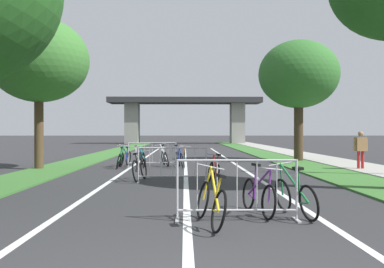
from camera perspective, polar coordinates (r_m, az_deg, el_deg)
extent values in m
cube|color=#386B2D|center=(28.47, -11.50, -2.67)|extent=(2.03, 59.76, 0.05)
cube|color=#386B2D|center=(28.49, 9.65, -2.66)|extent=(2.03, 59.76, 0.05)
cube|color=#9E9B93|center=(28.96, 13.80, -2.59)|extent=(2.22, 59.76, 0.08)
cube|color=silver|center=(20.85, -0.89, -3.82)|extent=(0.14, 34.57, 0.01)
cube|color=silver|center=(20.98, 5.46, -3.80)|extent=(0.14, 34.57, 0.01)
cube|color=silver|center=(20.97, -7.23, -3.80)|extent=(0.14, 34.57, 0.01)
cube|color=#2D2D30|center=(53.04, -0.96, 4.48)|extent=(18.75, 4.17, 0.66)
cube|color=gray|center=(53.30, -8.01, 1.41)|extent=(1.66, 2.40, 5.01)
cube|color=gray|center=(53.32, 6.08, 1.41)|extent=(1.66, 2.40, 5.01)
cylinder|color=#4C3823|center=(18.02, -19.81, 0.08)|extent=(0.36, 0.36, 2.89)
ellipsoid|color=#38702D|center=(18.24, -19.83, 9.32)|extent=(3.96, 3.96, 3.37)
cylinder|color=#3D2D1E|center=(22.29, 14.07, 0.17)|extent=(0.46, 0.46, 2.91)
ellipsoid|color=#2D6628|center=(22.48, 14.09, 7.77)|extent=(4.05, 4.05, 3.45)
cylinder|color=#ADADB2|center=(7.29, -1.99, -7.51)|extent=(0.04, 0.04, 1.05)
cube|color=#ADADB2|center=(7.38, -1.99, -11.44)|extent=(0.06, 0.44, 0.03)
cylinder|color=#ADADB2|center=(7.52, 13.82, -7.28)|extent=(0.04, 0.04, 1.05)
cube|color=#ADADB2|center=(7.61, 13.81, -11.09)|extent=(0.06, 0.44, 0.03)
cylinder|color=#ADADB2|center=(7.29, 6.04, -3.53)|extent=(2.03, 0.05, 0.04)
cylinder|color=#ADADB2|center=(7.39, 6.04, -10.11)|extent=(2.03, 0.05, 0.04)
cylinder|color=#ADADB2|center=(7.28, 0.70, -6.81)|extent=(0.02, 0.02, 0.87)
cylinder|color=#ADADB2|center=(7.30, 3.38, -6.80)|extent=(0.02, 0.02, 0.87)
cylinder|color=#ADADB2|center=(7.33, 6.04, -6.77)|extent=(0.02, 0.02, 0.87)
cylinder|color=#ADADB2|center=(7.37, 8.68, -6.72)|extent=(0.02, 0.02, 0.87)
cylinder|color=#ADADB2|center=(7.44, 11.27, -6.67)|extent=(0.02, 0.02, 0.87)
cylinder|color=#ADADB2|center=(12.81, -7.20, -4.12)|extent=(0.04, 0.04, 1.05)
cube|color=#ADADB2|center=(12.86, -7.20, -6.38)|extent=(0.08, 0.44, 0.03)
cylinder|color=#ADADB2|center=(12.87, 1.90, -4.10)|extent=(0.04, 0.04, 1.05)
cube|color=#ADADB2|center=(12.91, 1.90, -6.35)|extent=(0.08, 0.44, 0.03)
cylinder|color=#ADADB2|center=(12.77, -2.64, -1.86)|extent=(2.03, 0.15, 0.04)
cylinder|color=#ADADB2|center=(12.83, -2.64, -5.66)|extent=(2.03, 0.15, 0.04)
cylinder|color=#ADADB2|center=(12.79, -5.68, -3.72)|extent=(0.02, 0.02, 0.87)
cylinder|color=#ADADB2|center=(12.79, -4.16, -3.72)|extent=(0.02, 0.02, 0.87)
cylinder|color=#ADADB2|center=(12.79, -2.64, -3.72)|extent=(0.02, 0.02, 0.87)
cylinder|color=#ADADB2|center=(12.80, -1.12, -3.71)|extent=(0.02, 0.02, 0.87)
cylinder|color=#ADADB2|center=(12.83, 0.40, -3.71)|extent=(0.02, 0.02, 0.87)
cylinder|color=#ADADB2|center=(18.42, -8.53, -2.76)|extent=(0.04, 0.04, 1.05)
cube|color=#ADADB2|center=(18.45, -8.52, -4.34)|extent=(0.08, 0.44, 0.03)
cylinder|color=#ADADB2|center=(18.38, -2.18, -2.76)|extent=(0.04, 0.04, 1.05)
cube|color=#ADADB2|center=(18.41, -2.18, -4.34)|extent=(0.08, 0.44, 0.03)
cylinder|color=#ADADB2|center=(18.35, -5.36, -1.19)|extent=(2.03, 0.16, 0.04)
cylinder|color=#ADADB2|center=(18.39, -5.36, -3.83)|extent=(2.03, 0.16, 0.04)
cylinder|color=#ADADB2|center=(18.39, -7.47, -2.48)|extent=(0.02, 0.02, 0.87)
cylinder|color=#ADADB2|center=(18.37, -6.42, -2.48)|extent=(0.02, 0.02, 0.87)
cylinder|color=#ADADB2|center=(18.36, -5.36, -2.48)|extent=(0.02, 0.02, 0.87)
cylinder|color=#ADADB2|center=(18.36, -4.30, -2.48)|extent=(0.02, 0.02, 0.87)
cylinder|color=#ADADB2|center=(18.36, -3.24, -2.48)|extent=(0.02, 0.02, 0.87)
torus|color=black|center=(18.37, -1.90, -3.38)|extent=(0.29, 0.67, 0.65)
torus|color=black|center=(17.37, -1.32, -3.60)|extent=(0.29, 0.67, 0.65)
cylinder|color=#1E389E|center=(17.87, -1.81, -2.60)|extent=(0.11, 0.99, 0.59)
cylinder|color=#1E389E|center=(18.06, -1.92, -2.56)|extent=(0.19, 0.09, 0.66)
cylinder|color=#1E389E|center=(18.21, -1.80, -3.49)|extent=(0.10, 0.33, 0.08)
cylinder|color=#1E389E|center=(17.37, -1.52, -2.69)|extent=(0.16, 0.07, 0.56)
cube|color=black|center=(18.07, -2.14, -1.52)|extent=(0.15, 0.26, 0.07)
cylinder|color=#99999E|center=(17.37, -1.71, -1.78)|extent=(0.43, 0.11, 0.11)
torus|color=black|center=(7.51, 15.36, -8.92)|extent=(0.27, 0.64, 0.63)
torus|color=black|center=(8.33, 12.05, -7.99)|extent=(0.27, 0.64, 0.63)
cylinder|color=#1E7238|center=(7.84, 13.46, -6.33)|extent=(0.33, 0.89, 0.63)
cylinder|color=#1E7238|center=(7.69, 14.13, -6.75)|extent=(0.11, 0.13, 0.62)
cylinder|color=#1E7238|center=(7.64, 14.80, -8.93)|extent=(0.09, 0.31, 0.07)
cylinder|color=#1E7238|center=(8.26, 11.89, -5.98)|extent=(0.11, 0.11, 0.60)
cube|color=black|center=(7.61, 13.99, -4.50)|extent=(0.16, 0.26, 0.06)
cylinder|color=#99999E|center=(8.19, 11.73, -3.94)|extent=(0.47, 0.14, 0.09)
torus|color=black|center=(12.80, -7.53, -4.96)|extent=(0.24, 0.69, 0.68)
torus|color=black|center=(13.73, -6.51, -4.60)|extent=(0.24, 0.69, 0.68)
cylinder|color=black|center=(13.23, -7.19, -3.63)|extent=(0.10, 0.94, 0.57)
cylinder|color=black|center=(13.06, -7.36, -3.86)|extent=(0.14, 0.10, 0.56)
cylinder|color=black|center=(12.95, -7.34, -5.01)|extent=(0.08, 0.31, 0.08)
cylinder|color=black|center=(13.70, -6.69, -3.49)|extent=(0.13, 0.08, 0.54)
cube|color=black|center=(13.02, -7.57, -2.65)|extent=(0.14, 0.25, 0.06)
cylinder|color=#99999E|center=(13.67, -6.87, -2.38)|extent=(0.53, 0.10, 0.10)
torus|color=black|center=(6.44, 3.59, -10.30)|extent=(0.29, 0.68, 0.66)
torus|color=black|center=(7.49, 1.50, -8.81)|extent=(0.29, 0.68, 0.66)
cylinder|color=gold|center=(6.91, 3.03, -7.16)|extent=(0.09, 1.06, 0.61)
cylinder|color=gold|center=(6.72, 3.34, -7.93)|extent=(0.18, 0.10, 0.55)
cylinder|color=gold|center=(6.61, 3.16, -10.24)|extent=(0.10, 0.35, 0.08)
cylinder|color=gold|center=(7.43, 2.02, -6.63)|extent=(0.17, 0.07, 0.58)
cube|color=black|center=(6.66, 3.92, -5.63)|extent=(0.15, 0.25, 0.07)
cylinder|color=#99999E|center=(7.39, 2.55, -4.43)|extent=(0.47, 0.11, 0.13)
torus|color=black|center=(11.99, 3.30, -5.48)|extent=(0.22, 0.62, 0.60)
torus|color=black|center=(12.98, 2.48, -5.04)|extent=(0.22, 0.62, 0.60)
cylinder|color=red|center=(12.45, 3.11, -4.09)|extent=(0.05, 0.98, 0.54)
cylinder|color=red|center=(12.26, 3.27, -4.16)|extent=(0.17, 0.11, 0.61)
cylinder|color=red|center=(12.15, 3.14, -5.51)|extent=(0.07, 0.33, 0.07)
cylinder|color=red|center=(12.94, 2.71, -3.92)|extent=(0.14, 0.08, 0.52)
cube|color=black|center=(12.22, 3.56, -2.77)|extent=(0.13, 0.25, 0.07)
cylinder|color=#99999E|center=(12.91, 2.94, -2.80)|extent=(0.48, 0.08, 0.12)
torus|color=black|center=(18.31, -6.41, -3.44)|extent=(0.25, 0.63, 0.63)
torus|color=black|center=(19.39, -6.85, -3.22)|extent=(0.25, 0.63, 0.63)
cylinder|color=#197A7F|center=(18.81, -6.71, -2.47)|extent=(0.34, 1.03, 0.60)
cylinder|color=#197A7F|center=(18.60, -6.61, -2.71)|extent=(0.08, 0.13, 0.53)
cylinder|color=#197A7F|center=(18.49, -6.48, -3.47)|extent=(0.10, 0.35, 0.07)
cylinder|color=#197A7F|center=(19.35, -6.92, -2.40)|extent=(0.09, 0.11, 0.57)
cube|color=black|center=(18.55, -6.68, -1.90)|extent=(0.16, 0.26, 0.06)
cylinder|color=#99999E|center=(19.31, -7.00, -1.56)|extent=(0.52, 0.15, 0.08)
torus|color=black|center=(19.18, -1.10, -3.24)|extent=(0.11, 0.64, 0.64)
torus|color=black|center=(18.19, -1.06, -3.44)|extent=(0.11, 0.64, 0.64)
cylinder|color=orange|center=(18.69, -1.00, -2.46)|extent=(0.11, 0.97, 0.60)
cylinder|color=orange|center=(18.89, -1.02, -2.56)|extent=(0.11, 0.12, 0.59)
cylinder|color=orange|center=(19.02, -1.10, -3.34)|extent=(0.03, 0.32, 0.08)
cylinder|color=orange|center=(18.20, -0.98, -2.54)|extent=(0.10, 0.10, 0.57)
cube|color=black|center=(18.91, -0.93, -1.68)|extent=(0.11, 0.24, 0.06)
cylinder|color=#99999E|center=(18.21, -0.89, -1.65)|extent=(0.48, 0.03, 0.07)
torus|color=black|center=(18.40, -7.24, -3.36)|extent=(0.19, 0.67, 0.66)
torus|color=black|center=(17.42, -7.37, -3.57)|extent=(0.19, 0.67, 0.66)
cylinder|color=#B7B7BC|center=(17.92, -7.44, -2.56)|extent=(0.06, 0.96, 0.60)
cylinder|color=#B7B7BC|center=(18.11, -7.40, -2.60)|extent=(0.15, 0.11, 0.62)
cylinder|color=#B7B7BC|center=(18.25, -7.25, -3.47)|extent=(0.06, 0.32, 0.08)
cylinder|color=#B7B7BC|center=(17.43, -7.51, -2.64)|extent=(0.13, 0.09, 0.57)
cube|color=black|center=(18.13, -7.55, -1.63)|extent=(0.12, 0.25, 0.06)
cylinder|color=#99999E|center=(17.45, -7.65, -1.71)|extent=(0.55, 0.07, 0.11)
torus|color=black|center=(18.32, -3.43, -3.39)|extent=(0.31, 0.67, 0.65)
torus|color=black|center=(19.33, -3.92, -3.20)|extent=(0.31, 0.67, 0.65)
cylinder|color=silver|center=(18.78, -3.86, -2.39)|extent=(0.36, 0.96, 0.63)
cylinder|color=silver|center=(18.58, -3.75, -2.48)|extent=(0.17, 0.15, 0.66)
cylinder|color=silver|center=(18.49, -3.50, -3.43)|extent=(0.09, 0.33, 0.08)
cylinder|color=silver|center=(19.28, -4.09, -2.32)|extent=(0.16, 0.12, 0.61)
cube|color=black|center=(18.53, -3.95, -1.47)|extent=(0.15, 0.26, 0.07)
cylinder|color=#99999E|center=(19.24, -4.27, -1.43)|extent=(0.51, 0.13, 0.13)
torus|color=black|center=(8.42, 7.59, -7.95)|extent=(0.22, 0.62, 0.62)
torus|color=black|center=(7.50, 10.22, -8.98)|extent=(0.22, 0.62, 0.62)
cylinder|color=#662884|center=(7.95, 8.95, -6.39)|extent=(0.28, 0.95, 0.60)
cylinder|color=#662884|center=(8.12, 8.45, -6.34)|extent=(0.10, 0.13, 0.64)
cylinder|color=#662884|center=(8.27, 7.95, -8.26)|extent=(0.09, 0.32, 0.07)
cylinder|color=#662884|center=(7.49, 10.35, -6.80)|extent=(0.09, 0.10, 0.57)
cube|color=black|center=(8.14, 8.57, -4.10)|extent=(0.15, 0.26, 0.06)
cylinder|color=#99999E|center=(7.49, 10.47, -4.62)|extent=(0.43, 0.11, 0.07)
torus|color=black|center=(19.42, -8.52, -3.21)|extent=(0.23, 0.64, 0.63)
torus|color=black|center=(18.49, -9.48, -3.39)|extent=(0.23, 0.64, 0.63)
cylinder|color=#1E389E|center=(18.95, -8.88, -2.44)|extent=(0.16, 0.95, 0.60)
cylinder|color=#1E389E|center=(19.13, -8.72, -2.60)|extent=(0.12, 0.11, 0.55)
cylinder|color=#1E389E|center=(19.27, -8.68, -3.31)|extent=(0.09, 0.32, 0.07)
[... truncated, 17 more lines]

